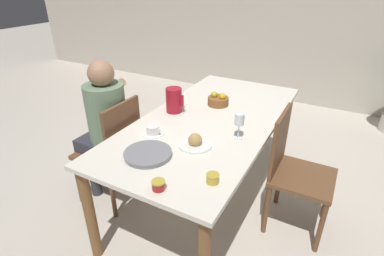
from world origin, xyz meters
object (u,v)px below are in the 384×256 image
(teacup_near_person, at_px, (153,131))
(serving_tray, at_px, (148,154))
(bread_plate, at_px, (195,142))
(wine_glass_water, at_px, (239,120))
(red_pitcher, at_px, (174,100))
(chair_opposite, at_px, (294,169))
(chair_person_side, at_px, (113,150))
(jam_jar_amber, at_px, (213,178))
(person_seated, at_px, (105,121))
(fruit_bowl, at_px, (218,100))
(jam_jar_red, at_px, (158,185))

(teacup_near_person, bearing_deg, serving_tray, -61.22)
(serving_tray, bearing_deg, bread_plate, 51.81)
(wine_glass_water, bearing_deg, red_pitcher, 164.50)
(serving_tray, bearing_deg, teacup_near_person, 118.78)
(red_pitcher, relative_size, bread_plate, 0.89)
(chair_opposite, distance_m, serving_tray, 1.05)
(chair_opposite, relative_size, wine_glass_water, 5.03)
(chair_person_side, bearing_deg, wine_glass_water, -78.25)
(serving_tray, bearing_deg, jam_jar_amber, -5.82)
(chair_opposite, xyz_separation_m, wine_glass_water, (-0.36, -0.21, 0.40))
(person_seated, relative_size, jam_jar_amber, 16.81)
(chair_opposite, distance_m, person_seated, 1.46)
(jam_jar_amber, distance_m, fruit_bowl, 1.05)
(jam_jar_amber, bearing_deg, teacup_near_person, 153.73)
(person_seated, relative_size, teacup_near_person, 7.87)
(chair_opposite, height_order, serving_tray, chair_opposite)
(person_seated, height_order, jam_jar_amber, person_seated)
(red_pitcher, bearing_deg, bread_plate, -44.59)
(chair_person_side, relative_size, serving_tray, 3.14)
(chair_opposite, distance_m, jam_jar_red, 1.09)
(bread_plate, relative_size, fruit_bowl, 1.25)
(teacup_near_person, distance_m, jam_jar_amber, 0.65)
(chair_opposite, height_order, teacup_near_person, chair_opposite)
(wine_glass_water, height_order, teacup_near_person, wine_glass_water)
(chair_person_side, xyz_separation_m, red_pitcher, (0.35, 0.36, 0.36))
(jam_jar_red, bearing_deg, fruit_bowl, 99.01)
(teacup_near_person, height_order, jam_jar_red, teacup_near_person)
(teacup_near_person, distance_m, bread_plate, 0.32)
(jam_jar_amber, bearing_deg, jam_jar_red, -140.25)
(serving_tray, relative_size, bread_plate, 1.33)
(chair_person_side, relative_size, bread_plate, 4.19)
(fruit_bowl, bearing_deg, red_pitcher, -131.08)
(red_pitcher, bearing_deg, chair_opposite, 2.58)
(chair_person_side, relative_size, wine_glass_water, 5.03)
(red_pitcher, xyz_separation_m, serving_tray, (0.20, -0.63, -0.08))
(serving_tray, bearing_deg, jam_jar_red, -44.54)
(fruit_bowl, bearing_deg, serving_tray, -93.05)
(chair_opposite, height_order, bread_plate, chair_opposite)
(jam_jar_amber, bearing_deg, chair_person_side, 162.59)
(chair_opposite, xyz_separation_m, red_pitcher, (-0.96, -0.04, 0.36))
(chair_person_side, distance_m, teacup_near_person, 0.51)
(wine_glass_water, distance_m, bread_plate, 0.32)
(person_seated, xyz_separation_m, fruit_bowl, (0.69, 0.62, 0.09))
(person_seated, distance_m, fruit_bowl, 0.93)
(bread_plate, xyz_separation_m, jam_jar_amber, (0.26, -0.29, 0.00))
(red_pitcher, xyz_separation_m, fruit_bowl, (0.25, 0.29, -0.06))
(teacup_near_person, relative_size, bread_plate, 0.70)
(bread_plate, relative_size, jam_jar_red, 3.07)
(serving_tray, distance_m, bread_plate, 0.31)
(person_seated, height_order, wine_glass_water, person_seated)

